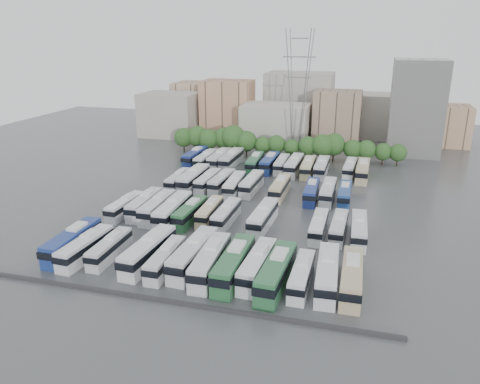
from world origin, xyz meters
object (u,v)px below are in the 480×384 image
(bus_r1_s5, at_px, (210,211))
(bus_r3_s7, at_px, (282,164))
(electricity_pylon, at_px, (298,87))
(bus_r1_s6, at_px, (226,214))
(bus_r1_s2, at_px, (158,207))
(bus_r2_s1, at_px, (178,180))
(bus_r1_s3, at_px, (173,210))
(bus_r0_s2, at_px, (110,248))
(bus_r1_s0, at_px, (125,206))
(bus_r0_s6, at_px, (193,254))
(bus_r2_s4, at_px, (222,181))
(apartment_tower, at_px, (416,108))
(bus_r3_s8, at_px, (294,165))
(bus_r1_s11, at_px, (319,226))
(bus_r2_s8, at_px, (280,188))
(bus_r0_s12, at_px, (327,273))
(bus_r1_s8, at_px, (263,217))
(bus_r0_s1, at_px, (85,247))
(bus_r0_s5, at_px, (166,259))
(bus_r0_s10, at_px, (276,272))
(bus_r3_s12, at_px, (350,168))
(bus_r0_s7, at_px, (210,261))
(bus_r3_s2, at_px, (219,159))
(bus_r3_s9, at_px, (308,167))
(bus_r3_s10, at_px, (322,167))
(bus_r3_s3, at_px, (231,159))
(bus_r3_s1, at_px, (206,159))
(bus_r3_s13, at_px, (363,170))
(bus_r0_s11, at_px, (302,275))
(bus_r1_s4, at_px, (190,212))
(bus_r1_s12, at_px, (339,227))
(bus_r2_s10, at_px, (311,191))
(bus_r2_s11, at_px, (328,191))
(bus_r1_s13, at_px, (359,229))
(bus_r2_s12, at_px, (345,194))
(bus_r0_s8, at_px, (234,264))
(bus_r2_s2, at_px, (194,178))
(bus_r2_s6, at_px, (252,183))
(bus_r3_s0, at_px, (195,156))
(bus_r0_s4, at_px, (148,251))
(bus_r2_s3, at_px, (208,181))

(bus_r1_s5, xyz_separation_m, bus_r3_s7, (6.75, 35.45, 0.06))
(electricity_pylon, height_order, bus_r1_s6, electricity_pylon)
(bus_r1_s2, relative_size, bus_r2_s1, 1.13)
(bus_r1_s3, bearing_deg, bus_r0_s2, -102.93)
(bus_r1_s0, distance_m, bus_r1_s3, 9.98)
(bus_r0_s6, xyz_separation_m, bus_r2_s4, (-6.91, 35.44, -0.28))
(apartment_tower, xyz_separation_m, bus_r3_s8, (-29.16, -28.53, -11.03))
(bus_r1_s3, distance_m, bus_r1_s11, 26.51)
(bus_r2_s8, height_order, bus_r3_s7, bus_r2_s8)
(bus_r0_s12, xyz_separation_m, bus_r1_s8, (-12.98, 17.73, -0.09))
(bus_r2_s4, bearing_deg, electricity_pylon, 77.35)
(bus_r0_s1, height_order, bus_r2_s4, bus_r0_s1)
(bus_r0_s5, xyz_separation_m, bus_r0_s10, (16.41, -0.14, 0.38))
(bus_r1_s6, distance_m, bus_r1_s8, 6.80)
(bus_r2_s1, height_order, bus_r3_s12, bus_r3_s12)
(bus_r0_s7, distance_m, bus_r1_s6, 18.76)
(electricity_pylon, distance_m, bus_r2_s1, 46.72)
(bus_r0_s7, bearing_deg, bus_r3_s7, 87.40)
(bus_r3_s2, bearing_deg, bus_r0_s12, -58.33)
(bus_r3_s9, distance_m, bus_r3_s10, 3.27)
(bus_r0_s2, xyz_separation_m, bus_r0_s6, (13.38, 0.80, 0.42))
(bus_r1_s2, relative_size, bus_r3_s2, 0.97)
(bus_r1_s0, distance_m, bus_r3_s2, 37.47)
(bus_r3_s3, bearing_deg, bus_r3_s1, -168.91)
(bus_r2_s1, xyz_separation_m, bus_r2_s4, (9.81, 1.13, 0.11))
(bus_r3_s13, bearing_deg, bus_r3_s1, -178.92)
(bus_r1_s8, bearing_deg, apartment_tower, 67.64)
(bus_r0_s11, bearing_deg, bus_r1_s4, 142.75)
(bus_r1_s12, xyz_separation_m, bus_r3_s12, (-0.10, 37.17, 0.09))
(bus_r0_s2, xyz_separation_m, bus_r2_s10, (26.35, 34.72, 0.12))
(bus_r0_s2, xyz_separation_m, bus_r2_s11, (29.67, 35.48, 0.18))
(bus_r0_s7, xyz_separation_m, bus_r3_s9, (6.72, 53.29, -0.18))
(bus_r1_s13, height_order, bus_r2_s12, bus_r1_s13)
(bus_r2_s10, bearing_deg, bus_r3_s8, 107.72)
(bus_r0_s1, bearing_deg, bus_r0_s6, 9.26)
(bus_r2_s8, bearing_deg, bus_r1_s6, -110.21)
(bus_r0_s8, relative_size, bus_r1_s3, 1.02)
(bus_r0_s1, height_order, bus_r0_s10, bus_r0_s10)
(bus_r2_s12, bearing_deg, bus_r2_s2, 178.35)
(bus_r0_s8, bearing_deg, bus_r2_s1, 123.13)
(bus_r1_s2, bearing_deg, bus_r2_s11, 29.69)
(bus_r1_s0, bearing_deg, bus_r2_s12, 27.55)
(bus_r0_s2, bearing_deg, bus_r2_s10, 51.72)
(bus_r1_s12, relative_size, bus_r2_s6, 0.92)
(bus_r1_s2, height_order, bus_r3_s0, bus_r1_s2)
(bus_r0_s2, relative_size, bus_r0_s12, 0.82)
(bus_r1_s8, bearing_deg, bus_r0_s4, -124.47)
(bus_r2_s3, height_order, bus_r3_s9, bus_r3_s9)
(bus_r0_s10, distance_m, bus_r3_s12, 56.47)
(bus_r1_s5, xyz_separation_m, bus_r2_s4, (-3.24, 17.62, 0.14))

